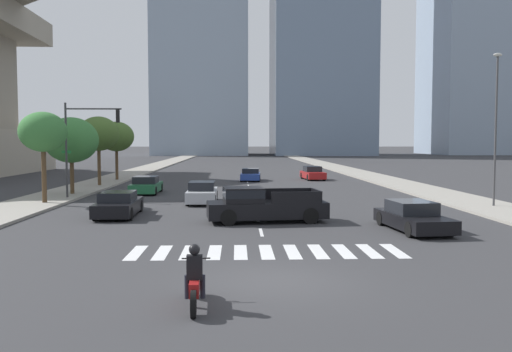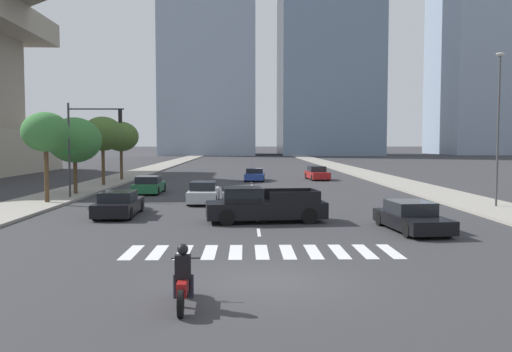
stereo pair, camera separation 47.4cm
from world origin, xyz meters
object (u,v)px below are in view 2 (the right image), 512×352
at_px(sedan_blue_4, 255,175).
at_px(street_tree_second, 75,140).
at_px(street_lamp_east, 498,119).
at_px(street_tree_fourth, 121,137).
at_px(pickup_truck, 260,205).
at_px(sedan_black_3, 412,217).
at_px(motorcycle_lead, 183,282).
at_px(sedan_red_5, 317,174).
at_px(street_tree_nearest, 45,132).
at_px(traffic_signal_far, 88,134).
at_px(street_tree_third, 103,134).
at_px(sedan_green_0, 149,185).
at_px(sedan_silver_1, 204,193).
at_px(sedan_black_2, 119,204).

distance_m(sedan_blue_4, street_tree_second, 19.55).
bearing_deg(street_lamp_east, street_tree_fourth, 139.80).
bearing_deg(pickup_truck, sedan_black_3, 151.71).
xyz_separation_m(motorcycle_lead, street_tree_second, (-10.64, 25.98, 3.34)).
relative_size(motorcycle_lead, sedan_black_3, 0.45).
distance_m(sedan_red_5, street_tree_nearest, 28.70).
distance_m(traffic_signal_far, street_tree_third, 10.10).
relative_size(motorcycle_lead, sedan_blue_4, 0.50).
xyz_separation_m(sedan_green_0, sedan_red_5, (14.31, 14.04, 0.02)).
bearing_deg(sedan_red_5, sedan_blue_4, -84.45).
height_order(motorcycle_lead, street_tree_third, street_tree_third).
bearing_deg(sedan_black_3, street_tree_third, -146.01).
bearing_deg(sedan_black_3, sedan_red_5, 174.09).
relative_size(sedan_green_0, traffic_signal_far, 0.70).
xyz_separation_m(street_lamp_east, street_tree_nearest, (-26.38, 2.57, -0.72)).
bearing_deg(sedan_black_3, sedan_silver_1, -143.55).
bearing_deg(street_tree_fourth, sedan_red_5, 3.59).
height_order(pickup_truck, sedan_silver_1, pickup_truck).
relative_size(motorcycle_lead, sedan_black_2, 0.46).
relative_size(street_tree_nearest, street_tree_second, 1.02).
xyz_separation_m(traffic_signal_far, street_tree_second, (-1.69, 2.44, -0.43)).
distance_m(street_tree_third, street_tree_fourth, 6.70).
xyz_separation_m(motorcycle_lead, traffic_signal_far, (-8.95, 23.54, 3.77)).
xyz_separation_m(sedan_black_2, street_tree_third, (-5.56, 18.19, 3.88)).
distance_m(sedan_silver_1, sedan_blue_4, 19.36).
bearing_deg(sedan_silver_1, sedan_green_0, 35.81).
xyz_separation_m(pickup_truck, sedan_green_0, (-7.80, 14.31, -0.22)).
bearing_deg(street_tree_third, street_tree_fourth, 90.00).
bearing_deg(sedan_black_2, street_tree_nearest, 45.68).
height_order(motorcycle_lead, sedan_silver_1, motorcycle_lead).
height_order(sedan_green_0, street_tree_third, street_tree_third).
distance_m(sedan_black_3, street_tree_third, 30.27).
bearing_deg(street_tree_third, street_lamp_east, -30.59).
height_order(sedan_red_5, street_tree_fourth, street_tree_fourth).
height_order(motorcycle_lead, street_tree_nearest, street_tree_nearest).
bearing_deg(sedan_blue_4, sedan_green_0, -28.66).
bearing_deg(sedan_black_3, sedan_black_2, -115.47).
height_order(traffic_signal_far, street_tree_nearest, traffic_signal_far).
bearing_deg(street_tree_third, traffic_signal_far, -80.37).
relative_size(sedan_black_2, street_lamp_east, 0.54).
relative_size(sedan_black_3, street_lamp_east, 0.56).
bearing_deg(sedan_green_0, motorcycle_lead, -168.07).
relative_size(sedan_green_0, sedan_silver_1, 0.95).
relative_size(sedan_red_5, street_tree_third, 0.76).
xyz_separation_m(sedan_blue_4, street_tree_third, (-12.98, -6.70, 3.91)).
bearing_deg(street_tree_third, sedan_blue_4, 27.28).
xyz_separation_m(pickup_truck, sedan_black_3, (6.44, -2.62, -0.23)).
distance_m(sedan_red_5, street_tree_third, 21.19).
bearing_deg(sedan_red_5, sedan_black_2, -33.05).
bearing_deg(street_tree_third, sedan_red_5, 22.30).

